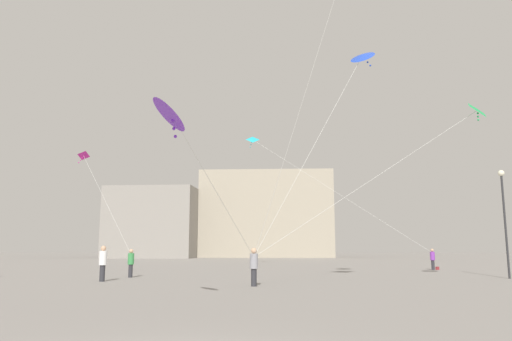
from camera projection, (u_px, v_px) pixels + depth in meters
person_in_purple at (433, 258)px, 37.06m from camera, size 0.35×0.35×1.62m
person_in_grey at (254, 265)px, 21.74m from camera, size 0.37×0.37×1.71m
person_in_white at (103, 262)px, 24.74m from camera, size 0.40×0.40×1.82m
person_in_green at (131, 262)px, 27.95m from camera, size 0.35×0.35×1.63m
kite_magenta_delta at (85, 159)px, 39.05m from camera, size 7.90×10.62×8.18m
kite_cobalt_diamond at (362, 57)px, 25.76m from camera, size 6.55×3.48×11.09m
kite_emerald_delta at (474, 113)px, 25.42m from camera, size 12.51×3.95×8.04m
kite_violet_diamond at (171, 114)px, 14.36m from camera, size 2.75×9.19×4.94m
kite_cyan_delta at (261, 145)px, 44.24m from camera, size 14.75×5.64×10.59m
building_left_hall at (160, 224)px, 81.19m from camera, size 14.46×17.47×11.15m
building_centre_hall at (267, 215)px, 84.26m from camera, size 22.24×13.00×14.42m
lamppost_west at (504, 207)px, 27.47m from camera, size 0.36×0.36×6.15m
handbag_beside_flyer at (437, 268)px, 37.02m from camera, size 0.33×0.32×0.24m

